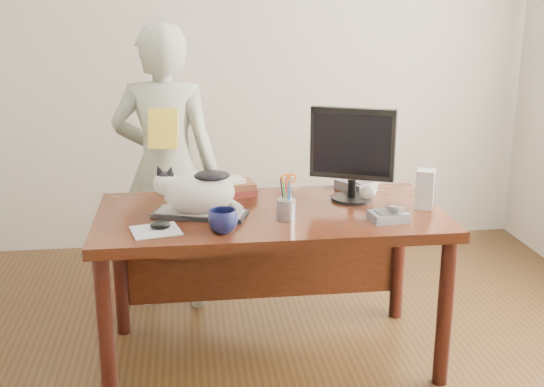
% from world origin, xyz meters
% --- Properties ---
extents(room, '(4.50, 4.50, 4.50)m').
position_xyz_m(room, '(0.00, 0.00, 1.35)').
color(room, black).
rests_on(room, ground).
extents(desk, '(1.60, 0.80, 0.75)m').
position_xyz_m(desk, '(0.00, 0.68, 0.60)').
color(desk, black).
rests_on(desk, ground).
extents(keyboard, '(0.45, 0.28, 0.03)m').
position_xyz_m(keyboard, '(-0.33, 0.56, 0.76)').
color(keyboard, black).
rests_on(keyboard, desk).
extents(cat, '(0.41, 0.28, 0.23)m').
position_xyz_m(cat, '(-0.34, 0.57, 0.87)').
color(cat, silver).
rests_on(cat, keyboard).
extents(monitor, '(0.39, 0.26, 0.46)m').
position_xyz_m(monitor, '(0.41, 0.71, 1.01)').
color(monitor, black).
rests_on(monitor, desk).
extents(pen_cup, '(0.09, 0.08, 0.21)m').
position_xyz_m(pen_cup, '(0.05, 0.47, 0.81)').
color(pen_cup, '#97979C').
rests_on(pen_cup, desk).
extents(mousepad, '(0.23, 0.22, 0.00)m').
position_xyz_m(mousepad, '(-0.52, 0.39, 0.75)').
color(mousepad, '#B6BCC3').
rests_on(mousepad, desk).
extents(mouse, '(0.10, 0.08, 0.04)m').
position_xyz_m(mouse, '(-0.50, 0.41, 0.77)').
color(mouse, black).
rests_on(mouse, mousepad).
extents(coffee_mug, '(0.18, 0.18, 0.10)m').
position_xyz_m(coffee_mug, '(-0.24, 0.34, 0.80)').
color(coffee_mug, '#0D1136').
rests_on(coffee_mug, desk).
extents(phone, '(0.17, 0.15, 0.07)m').
position_xyz_m(phone, '(0.50, 0.40, 0.77)').
color(phone, slate).
rests_on(phone, desk).
extents(speaker, '(0.11, 0.12, 0.18)m').
position_xyz_m(speaker, '(0.72, 0.56, 0.84)').
color(speaker, '#A2A2A4').
rests_on(speaker, desk).
extents(baseball, '(0.08, 0.08, 0.08)m').
position_xyz_m(baseball, '(0.49, 0.70, 0.79)').
color(baseball, beige).
rests_on(baseball, desk).
extents(book_stack, '(0.26, 0.22, 0.09)m').
position_xyz_m(book_stack, '(-0.16, 0.89, 0.79)').
color(book_stack, '#4E1815').
rests_on(book_stack, desk).
extents(calculator, '(0.21, 0.23, 0.06)m').
position_xyz_m(calculator, '(0.48, 0.90, 0.78)').
color(calculator, slate).
rests_on(calculator, desk).
extents(person, '(0.63, 0.47, 1.59)m').
position_xyz_m(person, '(-0.49, 1.29, 0.80)').
color(person, beige).
rests_on(person, ground).
extents(held_book, '(0.16, 0.11, 0.21)m').
position_xyz_m(held_book, '(-0.49, 1.12, 1.05)').
color(held_book, gold).
rests_on(held_book, person).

